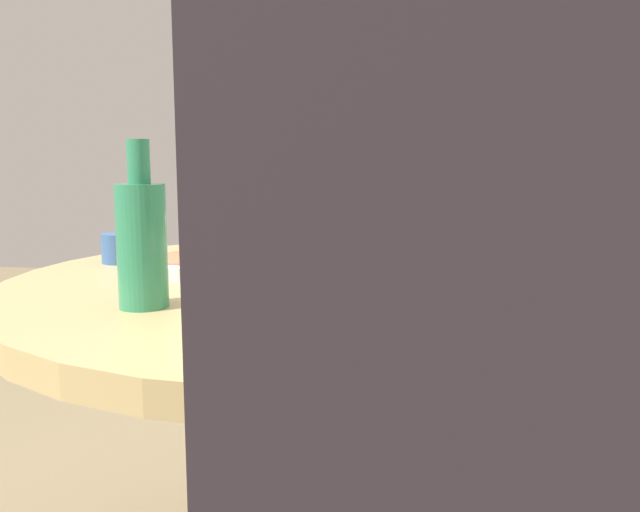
{
  "coord_description": "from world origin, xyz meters",
  "views": [
    {
      "loc": [
        1.2,
        0.16,
        0.97
      ],
      "look_at": [
        0.02,
        -0.01,
        0.79
      ],
      "focal_mm": 37.66,
      "sensor_mm": 36.0,
      "label": 1
    }
  ],
  "objects": [
    {
      "name": "green_bottle",
      "position": [
        0.27,
        -0.24,
        0.84
      ],
      "size": [
        0.07,
        0.07,
        0.25
      ],
      "color": "#2B7A52",
      "rests_on": "round_dining_table"
    },
    {
      "name": "tea_cup_side",
      "position": [
        -0.1,
        -0.46,
        0.78
      ],
      "size": [
        0.07,
        0.07,
        0.06
      ],
      "primitive_type": "cylinder",
      "color": "#345990",
      "rests_on": "round_dining_table"
    },
    {
      "name": "diner_left",
      "position": [
        0.83,
        0.22,
        0.78
      ],
      "size": [
        0.41,
        0.4,
        0.76
      ],
      "color": "#2D333D",
      "rests_on": "stool_for_diner_left"
    },
    {
      "name": "dish_noodles",
      "position": [
        -0.01,
        0.24,
        0.76
      ],
      "size": [
        0.19,
        0.19,
        0.03
      ],
      "color": "silver",
      "rests_on": "round_dining_table"
    },
    {
      "name": "soup_bowl",
      "position": [
        0.4,
        0.04,
        0.78
      ],
      "size": [
        0.28,
        0.28,
        0.07
      ],
      "color": "white",
      "rests_on": "round_dining_table"
    },
    {
      "name": "tea_cup_near",
      "position": [
        -0.05,
        0.44,
        0.78
      ],
      "size": [
        0.07,
        0.07,
        0.07
      ],
      "primitive_type": "cylinder",
      "color": "silver",
      "rests_on": "round_dining_table"
    },
    {
      "name": "tea_cup_far",
      "position": [
        0.1,
        0.41,
        0.77
      ],
      "size": [
        0.06,
        0.06,
        0.05
      ],
      "primitive_type": "cylinder",
      "color": "#2F538E",
      "rests_on": "round_dining_table"
    },
    {
      "name": "dish_stirfry",
      "position": [
        -0.37,
        0.23,
        0.76
      ],
      "size": [
        0.2,
        0.2,
        0.04
      ],
      "color": "silver",
      "rests_on": "round_dining_table"
    },
    {
      "name": "dish_tofu_braise",
      "position": [
        -0.02,
        -0.28,
        0.76
      ],
      "size": [
        0.2,
        0.2,
        0.04
      ],
      "color": "silver",
      "rests_on": "round_dining_table"
    },
    {
      "name": "round_dining_table",
      "position": [
        0.0,
        0.0,
        0.66
      ],
      "size": [
        1.17,
        1.17,
        0.74
      ],
      "color": "#99999E",
      "rests_on": "ground"
    },
    {
      "name": "rice_bowl",
      "position": [
        -0.31,
        -0.09,
        0.79
      ],
      "size": [
        0.26,
        0.26,
        0.09
      ],
      "color": "#B2B5BA",
      "rests_on": "round_dining_table"
    }
  ]
}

